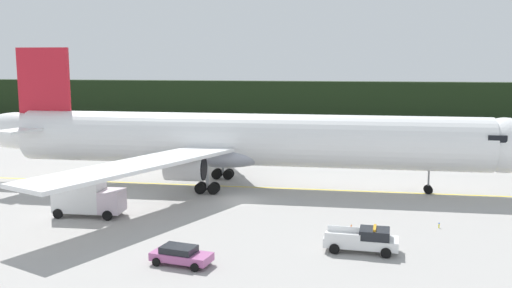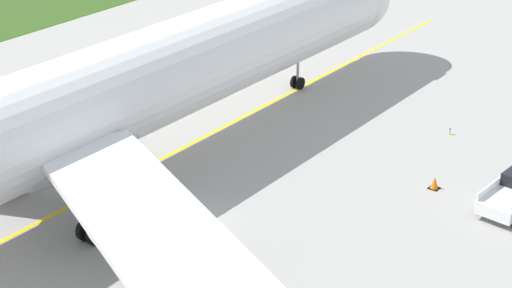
% 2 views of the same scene
% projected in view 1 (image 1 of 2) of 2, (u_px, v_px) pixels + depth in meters
% --- Properties ---
extents(ground, '(320.00, 320.00, 0.00)m').
position_uv_depth(ground, '(237.00, 201.00, 56.29)').
color(ground, '#A3A09C').
extents(grass_verge, '(320.00, 48.20, 0.04)m').
position_uv_depth(grass_verge, '(291.00, 131.00, 111.56)').
color(grass_verge, '#33541D').
rests_on(grass_verge, ground).
extents(distant_tree_line, '(288.00, 4.15, 8.97)m').
position_uv_depth(distant_tree_line, '(301.00, 100.00, 134.90)').
color(distant_tree_line, '#212F1C').
rests_on(distant_tree_line, ground).
extents(taxiway_centerline_main, '(82.27, 0.76, 0.01)m').
position_uv_depth(taxiway_centerline_main, '(247.00, 187.00, 62.37)').
color(taxiway_centerline_main, yellow).
rests_on(taxiway_centerline_main, ground).
extents(airliner, '(62.06, 49.17, 15.45)m').
position_uv_depth(airliner, '(242.00, 140.00, 61.66)').
color(airliner, white).
rests_on(airliner, ground).
extents(ops_pickup_truck, '(5.56, 2.70, 1.94)m').
position_uv_depth(ops_pickup_truck, '(364.00, 240.00, 41.25)').
color(ops_pickup_truck, white).
rests_on(ops_pickup_truck, ground).
extents(catering_truck, '(6.27, 2.81, 3.83)m').
position_uv_depth(catering_truck, '(86.00, 195.00, 50.57)').
color(catering_truck, silver).
rests_on(catering_truck, ground).
extents(staff_car, '(4.48, 2.66, 1.30)m').
position_uv_depth(staff_car, '(181.00, 255.00, 38.68)').
color(staff_car, '#AC5592').
rests_on(staff_car, ground).
extents(apron_cone, '(0.59, 0.59, 0.74)m').
position_uv_depth(apron_cone, '(351.00, 228.00, 45.82)').
color(apron_cone, black).
rests_on(apron_cone, ground).
extents(taxiway_edge_light_east, '(0.12, 0.12, 0.47)m').
position_uv_depth(taxiway_edge_light_east, '(439.00, 225.00, 47.10)').
color(taxiway_edge_light_east, yellow).
rests_on(taxiway_edge_light_east, ground).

